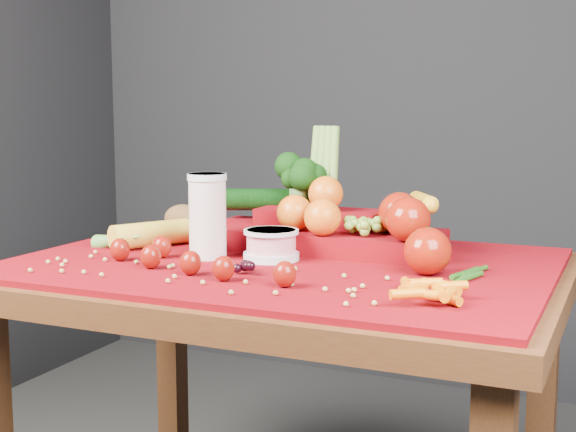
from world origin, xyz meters
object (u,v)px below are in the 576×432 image
at_px(table, 284,311).
at_px(produce_mound, 336,222).
at_px(yogurt_bowl, 271,244).
at_px(milk_glass, 208,213).

xyz_separation_m(table, produce_mound, (0.06, 0.15, 0.17)).
relative_size(yogurt_bowl, produce_mound, 0.19).
xyz_separation_m(milk_glass, produce_mound, (0.21, 0.19, -0.03)).
bearing_deg(table, produce_mound, 68.80).
height_order(yogurt_bowl, produce_mound, produce_mound).
relative_size(milk_glass, produce_mound, 0.29).
height_order(table, yogurt_bowl, yogurt_bowl).
bearing_deg(milk_glass, table, 14.35).
bearing_deg(table, milk_glass, -165.65).
xyz_separation_m(table, milk_glass, (-0.15, -0.04, 0.20)).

